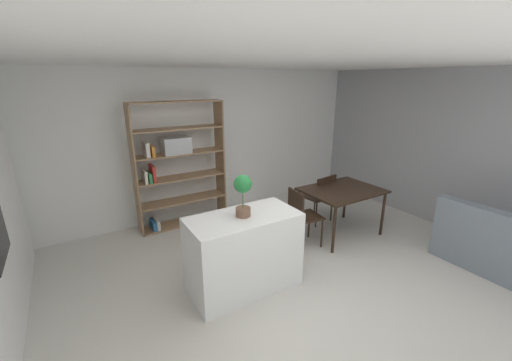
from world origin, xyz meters
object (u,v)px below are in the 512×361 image
(kitchen_island, at_px, (244,252))
(open_bookshelf, at_px, (176,162))
(dining_chair_far, at_px, (321,194))
(dining_chair_island_side, at_px, (301,213))
(potted_plant_on_island, at_px, (243,191))
(dining_table, at_px, (342,194))

(kitchen_island, bearing_deg, open_bookshelf, 92.54)
(dining_chair_far, bearing_deg, dining_chair_island_side, 23.16)
(kitchen_island, relative_size, potted_plant_on_island, 2.66)
(dining_table, distance_m, dining_chair_far, 0.51)
(kitchen_island, xyz_separation_m, dining_chair_island_side, (1.20, 0.42, 0.07))
(open_bookshelf, bearing_deg, dining_chair_far, -29.80)
(kitchen_island, distance_m, dining_chair_far, 2.20)
(open_bookshelf, distance_m, dining_chair_far, 2.48)
(kitchen_island, bearing_deg, dining_chair_far, 24.07)
(potted_plant_on_island, distance_m, dining_chair_island_side, 1.45)
(dining_chair_far, bearing_deg, potted_plant_on_island, 16.92)
(potted_plant_on_island, relative_size, open_bookshelf, 0.23)
(dining_table, xyz_separation_m, dining_chair_far, (0.01, 0.48, -0.16))
(kitchen_island, xyz_separation_m, dining_table, (1.99, 0.41, 0.22))
(kitchen_island, relative_size, dining_chair_island_side, 1.44)
(potted_plant_on_island, height_order, open_bookshelf, open_bookshelf)
(dining_chair_far, xyz_separation_m, dining_chair_island_side, (-0.81, -0.47, 0.01))
(open_bookshelf, distance_m, dining_chair_island_side, 2.19)
(dining_table, relative_size, dining_chair_far, 1.38)
(open_bookshelf, xyz_separation_m, dining_chair_far, (2.10, -1.20, -0.57))
(potted_plant_on_island, xyz_separation_m, open_bookshelf, (-0.09, 2.09, -0.12))
(dining_chair_far, bearing_deg, kitchen_island, 16.99)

